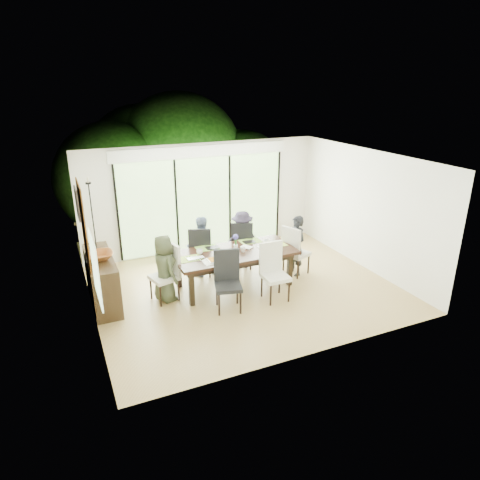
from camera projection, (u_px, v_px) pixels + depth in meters
name	position (u px, v px, depth m)	size (l,w,h in m)	color
floor	(245.00, 289.00, 8.95)	(6.00, 5.00, 0.01)	olive
ceiling	(245.00, 159.00, 7.99)	(6.00, 5.00, 0.01)	white
wall_back	(203.00, 198.00, 10.61)	(6.00, 0.02, 2.70)	silver
wall_front	(316.00, 278.00, 6.32)	(6.00, 0.02, 2.70)	silver
wall_left	(86.00, 251.00, 7.32)	(0.02, 5.00, 2.70)	white
wall_right	(366.00, 210.00, 9.62)	(0.02, 5.00, 2.70)	beige
glass_doors	(204.00, 204.00, 10.63)	(4.20, 0.02, 2.30)	#598C3F
blinds_header	(202.00, 151.00, 10.17)	(4.40, 0.06, 0.28)	white
mullion_a	(118.00, 214.00, 9.82)	(0.05, 0.04, 2.30)	black
mullion_b	(177.00, 207.00, 10.36)	(0.05, 0.04, 2.30)	black
mullion_c	(230.00, 201.00, 10.89)	(0.05, 0.04, 2.30)	black
mullion_d	(278.00, 195.00, 11.43)	(0.05, 0.04, 2.30)	black
side_window	(95.00, 269.00, 6.26)	(0.02, 0.90, 1.00)	#8CAD7F
deck	(194.00, 239.00, 11.87)	(6.00, 1.80, 0.10)	brown
rail_top	(184.00, 211.00, 12.34)	(6.00, 0.08, 0.06)	brown
foliage_left	(112.00, 179.00, 12.19)	(3.20, 3.20, 3.20)	#14380F
foliage_mid	(180.00, 158.00, 13.42)	(4.00, 4.00, 4.00)	#14380F
foliage_right	(242.00, 175.00, 13.61)	(2.80, 2.80, 2.80)	#14380F
foliage_far	(144.00, 162.00, 13.70)	(3.60, 3.60, 3.60)	#14380F
table_top	(234.00, 253.00, 8.81)	(2.51, 1.15, 0.06)	black
table_apron	(234.00, 257.00, 8.84)	(2.30, 0.94, 0.10)	black
table_leg_fl	(192.00, 288.00, 8.16)	(0.09, 0.09, 0.72)	black
table_leg_fr	(290.00, 269.00, 8.99)	(0.09, 0.09, 0.72)	black
table_leg_bl	(179.00, 271.00, 8.90)	(0.09, 0.09, 0.72)	black
table_leg_br	(270.00, 255.00, 9.72)	(0.09, 0.09, 0.72)	black
chair_left_end	(164.00, 273.00, 8.30)	(0.48, 0.48, 1.15)	silver
chair_right_end	(297.00, 250.00, 9.44)	(0.48, 0.48, 1.15)	beige
chair_far_left	(200.00, 250.00, 9.42)	(0.48, 0.48, 1.15)	black
chair_far_right	(242.00, 243.00, 9.81)	(0.48, 0.48, 1.15)	black
chair_near_left	(228.00, 282.00, 7.93)	(0.48, 0.48, 1.15)	black
chair_near_right	(276.00, 273.00, 8.32)	(0.48, 0.48, 1.15)	white
person_left_end	(164.00, 268.00, 8.27)	(0.63, 0.40, 1.35)	#3F462F
person_right_end	(296.00, 246.00, 9.40)	(0.63, 0.40, 1.35)	black
person_far_left	(201.00, 246.00, 9.37)	(0.63, 0.40, 1.35)	#7081A2
person_far_right	(242.00, 240.00, 9.75)	(0.63, 0.40, 1.35)	#262030
placemat_left	(190.00, 259.00, 8.43)	(0.46, 0.33, 0.01)	#86A239
placemat_right	(275.00, 244.00, 9.16)	(0.46, 0.33, 0.01)	#A2B440
placemat_far_l	(207.00, 248.00, 8.96)	(0.46, 0.33, 0.01)	#7DB641
placemat_far_r	(250.00, 241.00, 9.35)	(0.46, 0.33, 0.01)	#7EA63B
placemat_paper	(215.00, 261.00, 8.33)	(0.46, 0.33, 0.01)	white
tablet_far_l	(212.00, 248.00, 8.96)	(0.27, 0.19, 0.01)	black
tablet_far_r	(249.00, 242.00, 9.28)	(0.25, 0.18, 0.01)	black
papers	(266.00, 247.00, 9.02)	(0.31, 0.23, 0.00)	white
platter_base	(215.00, 260.00, 8.32)	(0.27, 0.27, 0.03)	white
platter_snacks	(215.00, 259.00, 8.32)	(0.21, 0.21, 0.01)	#C87417
vase	(236.00, 247.00, 8.83)	(0.08, 0.08, 0.13)	silver
hyacinth_stems	(236.00, 242.00, 8.79)	(0.04, 0.04, 0.17)	#337226
hyacinth_blooms	(236.00, 237.00, 8.75)	(0.12, 0.12, 0.12)	#4B44AA
laptop	(197.00, 259.00, 8.38)	(0.35, 0.22, 0.03)	silver
cup_a	(200.00, 252.00, 8.64)	(0.13, 0.13, 0.10)	white
cup_b	(243.00, 250.00, 8.75)	(0.10, 0.10, 0.10)	white
cup_c	(267.00, 242.00, 9.17)	(0.13, 0.13, 0.10)	white
book	(244.00, 248.00, 8.93)	(0.17, 0.23, 0.02)	white
sideboard	(102.00, 280.00, 8.25)	(0.48, 1.70, 0.96)	black
bowl	(99.00, 256.00, 7.97)	(0.51, 0.51, 0.12)	brown
candlestick_base	(97.00, 250.00, 8.37)	(0.11, 0.11, 0.04)	black
candlestick_shaft	(93.00, 217.00, 8.13)	(0.03, 0.03, 1.33)	black
candlestick_pan	(88.00, 183.00, 7.90)	(0.11, 0.11, 0.03)	black
candle	(88.00, 180.00, 7.88)	(0.04, 0.04, 0.11)	silver
tapestry	(83.00, 224.00, 7.55)	(0.02, 1.00, 1.50)	brown
art_frame	(77.00, 203.00, 8.65)	(0.03, 0.55, 0.65)	black
art_canvas	(78.00, 203.00, 8.66)	(0.01, 0.45, 0.55)	#1B5159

